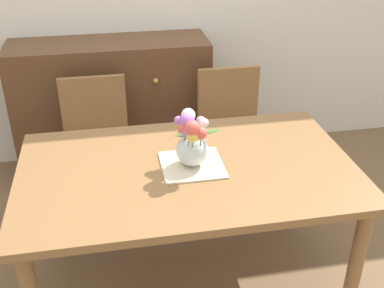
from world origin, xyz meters
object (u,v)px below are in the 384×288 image
Objects in this scene: chair_left at (97,138)px; chair_right at (231,126)px; dresser at (113,108)px; flower_vase at (192,141)px; dining_table at (188,182)px.

chair_right is (0.90, 0.00, 0.00)m from chair_left.
dresser is 1.42m from flower_vase.
flower_vase is (-0.43, -0.83, 0.37)m from chair_right.
chair_right is at bearing -32.56° from dresser.
chair_left is at bearing -104.36° from dresser.
chair_left is 0.90m from chair_right.
chair_left is 1.03m from flower_vase.
chair_left is 1.00× the size of chair_right.
chair_right is at bearing 61.71° from dining_table.
dresser is at bearing 103.67° from dining_table.
dresser is (-0.77, 0.49, -0.02)m from chair_right.
chair_left is (-0.45, 0.84, -0.15)m from dining_table.
dining_table is 1.83× the size of chair_right.
flower_vase reaches higher than chair_right.
chair_left and chair_right have the same top height.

